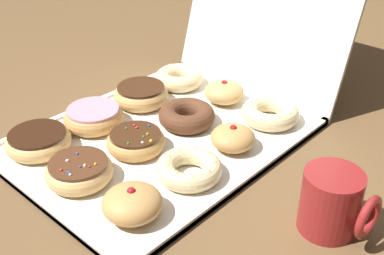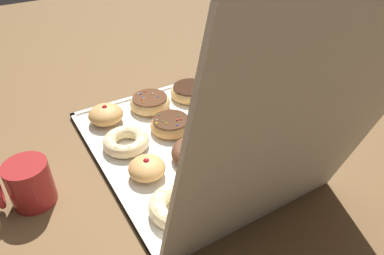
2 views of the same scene
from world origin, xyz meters
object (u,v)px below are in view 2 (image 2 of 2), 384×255
(chocolate_cake_ring_donut_7, at_px, (195,152))
(jelly_filled_donut_8, at_px, (147,168))
(sprinkle_donut_4, at_px, (171,124))
(cruller_donut_11, at_px, (178,206))
(cruller_donut_9, at_px, (272,161))
(pink_frosted_donut_3, at_px, (211,110))
(coffee_mug, at_px, (29,185))
(jelly_filled_donut_2, at_px, (106,114))
(chocolate_frosted_donut_0, at_px, (190,91))
(sprinkle_donut_1, at_px, (150,102))
(chocolate_frosted_donut_6, at_px, (239,134))
(donut_box, at_px, (183,144))
(cruller_donut_5, at_px, (126,141))
(jelly_filled_donut_10, at_px, (228,182))

(chocolate_cake_ring_donut_7, xyz_separation_m, jelly_filled_donut_8, (0.12, -0.01, 0.00))
(sprinkle_donut_4, distance_m, cruller_donut_11, 0.28)
(sprinkle_donut_4, distance_m, cruller_donut_9, 0.28)
(sprinkle_donut_4, bearing_deg, pink_frosted_donut_3, 179.56)
(pink_frosted_donut_3, height_order, coffee_mug, coffee_mug)
(jelly_filled_donut_8, bearing_deg, jelly_filled_donut_2, -88.93)
(chocolate_frosted_donut_0, bearing_deg, cruller_donut_9, 89.49)
(sprinkle_donut_1, distance_m, cruller_donut_9, 0.39)
(chocolate_frosted_donut_6, distance_m, cruller_donut_11, 0.27)
(sprinkle_donut_1, xyz_separation_m, chocolate_cake_ring_donut_7, (0.00, 0.25, -0.00))
(donut_box, relative_size, cruller_donut_11, 4.64)
(pink_frosted_donut_3, xyz_separation_m, jelly_filled_donut_8, (0.25, 0.12, 0.00))
(pink_frosted_donut_3, bearing_deg, jelly_filled_donut_2, -25.87)
(sprinkle_donut_1, bearing_deg, pink_frosted_donut_3, 134.98)
(donut_box, height_order, jelly_filled_donut_2, jelly_filled_donut_2)
(cruller_donut_5, height_order, cruller_donut_11, cruller_donut_11)
(coffee_mug, bearing_deg, pink_frosted_donut_3, -172.10)
(sprinkle_donut_1, relative_size, cruller_donut_5, 1.00)
(chocolate_cake_ring_donut_7, xyz_separation_m, coffee_mug, (0.35, -0.06, 0.02))
(jelly_filled_donut_2, distance_m, chocolate_cake_ring_donut_7, 0.28)
(sprinkle_donut_1, distance_m, jelly_filled_donut_8, 0.28)
(cruller_donut_5, distance_m, jelly_filled_donut_8, 0.12)
(cruller_donut_5, relative_size, chocolate_cake_ring_donut_7, 1.00)
(jelly_filled_donut_10, distance_m, coffee_mug, 0.40)
(donut_box, xyz_separation_m, cruller_donut_11, (0.12, 0.19, 0.02))
(donut_box, distance_m, jelly_filled_donut_10, 0.19)
(jelly_filled_donut_2, height_order, pink_frosted_donut_3, jelly_filled_donut_2)
(chocolate_frosted_donut_6, bearing_deg, pink_frosted_donut_3, -89.94)
(jelly_filled_donut_2, bearing_deg, jelly_filled_donut_8, 91.07)
(jelly_filled_donut_10, bearing_deg, pink_frosted_donut_3, -116.66)
(cruller_donut_5, height_order, cruller_donut_9, cruller_donut_9)
(jelly_filled_donut_2, relative_size, chocolate_cake_ring_donut_7, 0.82)
(jelly_filled_donut_2, bearing_deg, chocolate_cake_ring_donut_7, 116.40)
(pink_frosted_donut_3, relative_size, jelly_filled_donut_10, 1.41)
(jelly_filled_donut_8, bearing_deg, sprinkle_donut_4, -135.30)
(chocolate_frosted_donut_0, relative_size, cruller_donut_5, 1.05)
(jelly_filled_donut_8, bearing_deg, cruller_donut_5, -89.53)
(jelly_filled_donut_2, xyz_separation_m, jelly_filled_donut_8, (-0.00, 0.25, -0.00))
(chocolate_cake_ring_donut_7, bearing_deg, coffee_mug, -9.96)
(donut_box, relative_size, sprinkle_donut_4, 5.04)
(donut_box, distance_m, sprinkle_donut_1, 0.19)
(cruller_donut_11, bearing_deg, jelly_filled_donut_2, -88.32)
(chocolate_frosted_donut_0, distance_m, coffee_mug, 0.52)
(jelly_filled_donut_2, distance_m, sprinkle_donut_4, 0.18)
(sprinkle_donut_4, xyz_separation_m, cruller_donut_5, (0.13, 0.01, -0.00))
(chocolate_frosted_donut_0, xyz_separation_m, sprinkle_donut_1, (0.13, -0.00, 0.00))
(cruller_donut_5, distance_m, cruller_donut_9, 0.35)
(chocolate_frosted_donut_6, xyz_separation_m, coffee_mug, (0.48, -0.06, 0.02))
(cruller_donut_5, xyz_separation_m, cruller_donut_9, (-0.25, 0.24, 0.00))
(cruller_donut_5, bearing_deg, pink_frosted_donut_3, -179.04)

